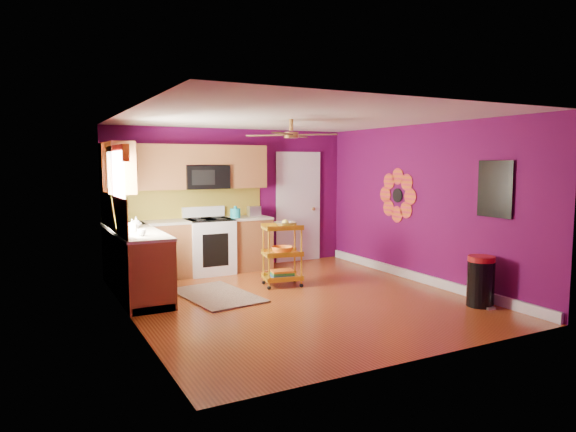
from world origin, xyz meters
TOP-DOWN VIEW (x-y plane):
  - ground at (0.00, 0.00)m, footprint 5.00×5.00m
  - room_envelope at (0.03, 0.00)m, footprint 4.54×5.04m
  - lower_cabinets at (-1.35, 1.82)m, footprint 2.81×2.31m
  - electric_range at (-0.55, 2.17)m, footprint 0.76×0.66m
  - upper_cabinetry at (-1.24, 2.17)m, footprint 2.80×2.30m
  - left_window at (-2.22, 1.05)m, footprint 0.08×1.35m
  - panel_door at (1.35, 2.47)m, footprint 0.95×0.11m
  - right_wall_art at (2.23, -0.34)m, footprint 0.04×2.74m
  - ceiling_fan at (0.00, 0.20)m, footprint 1.01×1.01m
  - shag_rug at (-0.96, 0.66)m, footprint 1.08×1.56m
  - rolling_cart at (0.15, 0.76)m, footprint 0.64×0.52m
  - trash_can at (1.97, -1.44)m, footprint 0.41×0.42m
  - teal_kettle at (-0.07, 2.14)m, footprint 0.18×0.18m
  - toaster at (0.31, 2.22)m, footprint 0.22×0.15m
  - soap_bottle_a at (-2.02, 1.11)m, footprint 0.08×0.08m
  - soap_bottle_b at (-1.88, 1.57)m, footprint 0.13×0.13m
  - counter_dish at (-1.92, 1.60)m, footprint 0.26×0.26m
  - counter_cup at (-1.99, 0.63)m, footprint 0.11×0.11m

SIDE VIEW (x-z plane):
  - ground at x=0.00m, z-range 0.00..0.00m
  - shag_rug at x=-0.96m, z-range 0.00..0.02m
  - trash_can at x=1.97m, z-range 0.00..0.67m
  - lower_cabinets at x=-1.35m, z-range -0.04..0.90m
  - electric_range at x=-0.55m, z-range -0.08..1.05m
  - rolling_cart at x=0.15m, z-range 0.01..1.05m
  - counter_dish at x=-1.92m, z-range 0.94..1.00m
  - counter_cup at x=-1.99m, z-range 0.94..1.03m
  - soap_bottle_b at x=-1.88m, z-range 0.94..1.10m
  - teal_kettle at x=-0.07m, z-range 0.92..1.13m
  - panel_door at x=1.35m, z-range -0.05..2.10m
  - soap_bottle_a at x=-2.02m, z-range 0.94..1.12m
  - toaster at x=0.31m, z-range 0.94..1.12m
  - right_wall_art at x=2.23m, z-range 0.92..1.96m
  - room_envelope at x=0.03m, z-range 0.37..2.89m
  - left_window at x=-2.22m, z-range 1.20..2.28m
  - upper_cabinetry at x=-1.24m, z-range 1.17..2.43m
  - ceiling_fan at x=0.00m, z-range 2.16..2.42m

